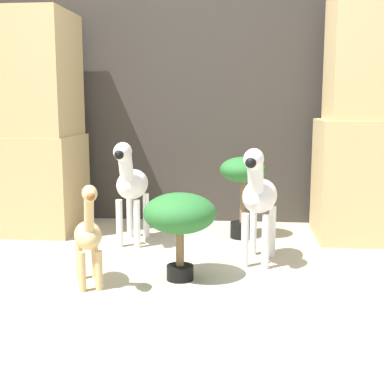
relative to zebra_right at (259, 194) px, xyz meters
name	(u,v)px	position (x,y,z in m)	size (l,w,h in m)	color
ground_plane	(171,293)	(-0.44, -0.55, -0.41)	(14.00, 14.00, 0.00)	#B2A88E
wall_back	(200,82)	(-0.44, 1.17, 0.69)	(6.40, 0.08, 2.20)	#38332D
rock_pillar_left	(24,127)	(-1.69, 0.70, 0.35)	(0.77, 0.63, 1.58)	tan
rock_pillar_right	(376,129)	(0.80, 0.70, 0.35)	(0.77, 0.63, 1.65)	tan
zebra_right	(259,194)	(0.00, 0.00, 0.00)	(0.27, 0.54, 0.70)	white
zebra_left	(131,183)	(-0.83, 0.37, 0.00)	(0.21, 0.53, 0.70)	white
giraffe_figurine	(88,234)	(-0.87, -0.49, -0.14)	(0.25, 0.41, 0.55)	tan
potted_palm_front	(243,179)	(-0.10, 0.60, 0.00)	(0.32, 0.32, 0.57)	black
potted_palm_back	(180,216)	(-0.42, -0.34, -0.07)	(0.39, 0.39, 0.47)	black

